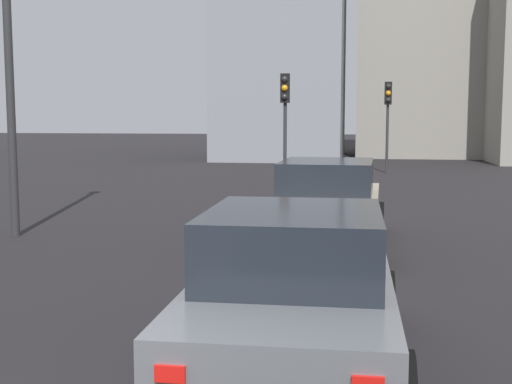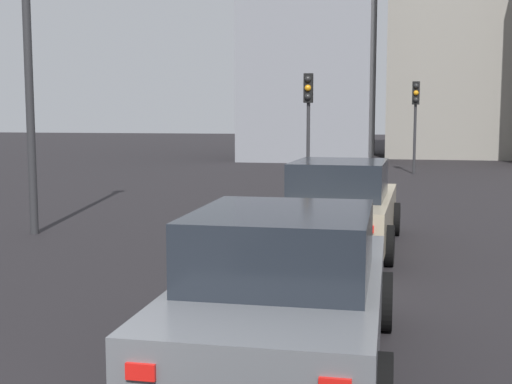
{
  "view_description": "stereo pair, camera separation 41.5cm",
  "coord_description": "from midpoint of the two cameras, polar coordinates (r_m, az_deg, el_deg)",
  "views": [
    {
      "loc": [
        -3.11,
        -2.16,
        2.33
      ],
      "look_at": [
        4.54,
        -0.99,
        1.45
      ],
      "focal_mm": 47.47,
      "sensor_mm": 36.0,
      "label": 1
    },
    {
      "loc": [
        -3.04,
        -2.57,
        2.33
      ],
      "look_at": [
        4.54,
        -0.99,
        1.45
      ],
      "focal_mm": 47.47,
      "sensor_mm": 36.0,
      "label": 2
    }
  ],
  "objects": [
    {
      "name": "car_beige_left_lead",
      "position": [
        12.02,
        5.07,
        -1.1
      ],
      "size": [
        4.56,
        2.1,
        1.54
      ],
      "rotation": [
        0.0,
        0.0,
        -0.04
      ],
      "color": "tan",
      "rests_on": "ground_plane"
    },
    {
      "name": "car_grey_left_second",
      "position": [
        6.24,
        1.38,
        -8.4
      ],
      "size": [
        4.15,
        1.97,
        1.5
      ],
      "rotation": [
        0.0,
        0.0,
        0.01
      ],
      "color": "slate",
      "rests_on": "ground_plane"
    },
    {
      "name": "traffic_light_near_left",
      "position": [
        21.2,
        1.89,
        7.25
      ],
      "size": [
        0.32,
        0.28,
        3.61
      ],
      "rotation": [
        0.0,
        0.0,
        3.13
      ],
      "color": "#2D2D30",
      "rests_on": "ground_plane"
    },
    {
      "name": "traffic_light_near_right",
      "position": [
        27.57,
        10.63,
        7.01
      ],
      "size": [
        0.32,
        0.28,
        3.64
      ],
      "rotation": [
        0.0,
        0.0,
        3.16
      ],
      "color": "#2D2D30",
      "rests_on": "ground_plane"
    },
    {
      "name": "street_lamp_kerbside",
      "position": [
        13.92,
        -21.08,
        13.78
      ],
      "size": [
        0.56,
        0.36,
        7.1
      ],
      "color": "#2D2D30",
      "rests_on": "ground_plane"
    },
    {
      "name": "building_facade_center",
      "position": [
        42.33,
        14.0,
        15.33
      ],
      "size": [
        10.16,
        8.07,
        17.93
      ],
      "primitive_type": "cube",
      "color": "gray",
      "rests_on": "ground_plane"
    },
    {
      "name": "building_facade_right",
      "position": [
        37.46,
        1.99,
        11.15
      ],
      "size": [
        9.03,
        6.52,
        10.74
      ],
      "primitive_type": "cube",
      "color": "gray",
      "rests_on": "ground_plane"
    }
  ]
}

